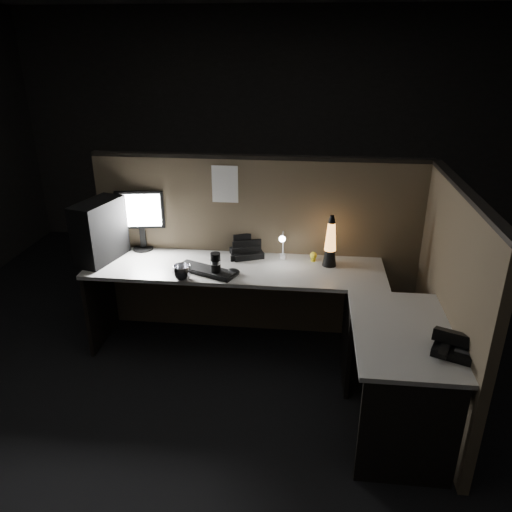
# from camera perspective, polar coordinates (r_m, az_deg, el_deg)

# --- Properties ---
(floor) EXTENTS (6.00, 6.00, 0.00)m
(floor) POSITION_cam_1_polar(r_m,az_deg,el_deg) (3.73, -1.28, -15.49)
(floor) COLOR black
(floor) RESTS_ON ground
(room_shell) EXTENTS (6.00, 6.00, 6.00)m
(room_shell) POSITION_cam_1_polar(r_m,az_deg,el_deg) (2.99, -1.56, 9.41)
(room_shell) COLOR silver
(room_shell) RESTS_ON ground
(partition_back) EXTENTS (2.66, 0.06, 1.50)m
(partition_back) POSITION_cam_1_polar(r_m,az_deg,el_deg) (4.14, 0.29, 0.83)
(partition_back) COLOR brown
(partition_back) RESTS_ON ground
(partition_right) EXTENTS (0.06, 1.66, 1.50)m
(partition_right) POSITION_cam_1_polar(r_m,az_deg,el_deg) (3.50, 21.07, -5.36)
(partition_right) COLOR brown
(partition_right) RESTS_ON ground
(desk) EXTENTS (2.60, 1.60, 0.73)m
(desk) POSITION_cam_1_polar(r_m,az_deg,el_deg) (3.60, 2.02, -5.93)
(desk) COLOR beige
(desk) RESTS_ON ground
(pc_tower) EXTENTS (0.32, 0.50, 0.48)m
(pc_tower) POSITION_cam_1_polar(r_m,az_deg,el_deg) (4.09, -17.43, 2.74)
(pc_tower) COLOR black
(pc_tower) RESTS_ON desk
(monitor) EXTENTS (0.39, 0.17, 0.50)m
(monitor) POSITION_cam_1_polar(r_m,az_deg,el_deg) (4.20, -13.07, 4.63)
(monitor) COLOR black
(monitor) RESTS_ON desk
(keyboard) EXTENTS (0.50, 0.34, 0.02)m
(keyboard) POSITION_cam_1_polar(r_m,az_deg,el_deg) (3.79, -5.71, -1.67)
(keyboard) COLOR black
(keyboard) RESTS_ON desk
(mouse) EXTENTS (0.12, 0.11, 0.04)m
(mouse) POSITION_cam_1_polar(r_m,az_deg,el_deg) (3.75, -2.58, -1.75)
(mouse) COLOR black
(mouse) RESTS_ON desk
(clip_lamp) EXTENTS (0.05, 0.19, 0.25)m
(clip_lamp) POSITION_cam_1_polar(r_m,az_deg,el_deg) (3.89, 3.05, 1.25)
(clip_lamp) COLOR silver
(clip_lamp) RESTS_ON desk
(organizer) EXTENTS (0.30, 0.29, 0.18)m
(organizer) POSITION_cam_1_polar(r_m,az_deg,el_deg) (4.06, -1.06, 0.65)
(organizer) COLOR black
(organizer) RESTS_ON desk
(lava_lamp) EXTENTS (0.11, 0.11, 0.41)m
(lava_lamp) POSITION_cam_1_polar(r_m,az_deg,el_deg) (3.86, 8.49, 1.24)
(lava_lamp) COLOR black
(lava_lamp) RESTS_ON desk
(travel_mug) EXTENTS (0.08, 0.08, 0.18)m
(travel_mug) POSITION_cam_1_polar(r_m,az_deg,el_deg) (3.70, -4.64, -0.95)
(travel_mug) COLOR black
(travel_mug) RESTS_ON desk
(steel_mug) EXTENTS (0.17, 0.17, 0.11)m
(steel_mug) POSITION_cam_1_polar(r_m,az_deg,el_deg) (3.68, -8.45, -1.87)
(steel_mug) COLOR silver
(steel_mug) RESTS_ON desk
(figurine) EXTENTS (0.06, 0.06, 0.06)m
(figurine) POSITION_cam_1_polar(r_m,az_deg,el_deg) (3.97, 6.58, 0.06)
(figurine) COLOR yellow
(figurine) RESTS_ON desk
(pinned_paper) EXTENTS (0.21, 0.00, 0.30)m
(pinned_paper) POSITION_cam_1_polar(r_m,az_deg,el_deg) (3.96, -3.57, 8.19)
(pinned_paper) COLOR white
(pinned_paper) RESTS_ON partition_back
(desk_phone) EXTENTS (0.27, 0.27, 0.13)m
(desk_phone) POSITION_cam_1_polar(r_m,az_deg,el_deg) (3.04, 21.60, -9.40)
(desk_phone) COLOR black
(desk_phone) RESTS_ON desk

